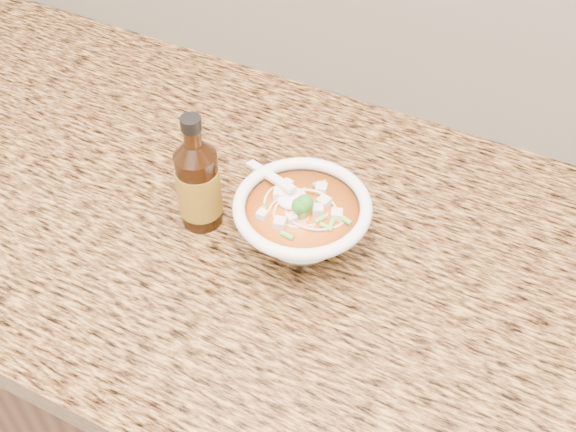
% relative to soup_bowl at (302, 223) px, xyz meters
% --- Properties ---
extents(cabinet, '(4.00, 0.65, 0.86)m').
position_rel_soup_bowl_xyz_m(cabinet, '(0.03, 0.01, -0.51)').
color(cabinet, '#33190F').
rests_on(cabinet, ground).
extents(counter_slab, '(4.00, 0.68, 0.04)m').
position_rel_soup_bowl_xyz_m(counter_slab, '(0.03, 0.01, -0.06)').
color(counter_slab, '#A6783D').
rests_on(counter_slab, cabinet).
extents(soup_bowl, '(0.19, 0.17, 0.10)m').
position_rel_soup_bowl_xyz_m(soup_bowl, '(0.00, 0.00, 0.00)').
color(soup_bowl, white).
rests_on(soup_bowl, counter_slab).
extents(hot_sauce_bottle, '(0.07, 0.07, 0.17)m').
position_rel_soup_bowl_xyz_m(hot_sauce_bottle, '(-0.14, -0.02, 0.02)').
color(hot_sauce_bottle, '#3D1B08').
rests_on(hot_sauce_bottle, counter_slab).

